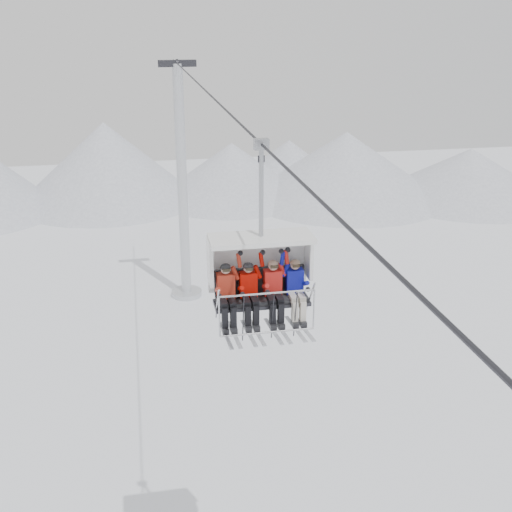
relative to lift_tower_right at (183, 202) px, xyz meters
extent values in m
cone|color=silver|center=(-5.00, 22.00, -2.28)|extent=(16.00, 16.00, 7.00)
cone|color=silver|center=(6.00, 21.00, -3.28)|extent=(14.00, 14.00, 5.00)
cone|color=silver|center=(16.00, 19.00, -2.78)|extent=(18.00, 18.00, 6.00)
cone|color=silver|center=(27.00, 17.00, -3.53)|extent=(16.00, 16.00, 4.50)
cone|color=silver|center=(12.00, 24.00, -3.53)|extent=(12.00, 12.00, 4.50)
cylinder|color=silver|center=(0.00, 0.00, 0.87)|extent=(0.56, 0.56, 13.30)
cylinder|color=silver|center=(0.00, 0.00, -5.63)|extent=(1.80, 1.80, 0.30)
cube|color=#2A2A2E|center=(0.00, 0.00, 7.52)|extent=(2.00, 0.35, 0.35)
cylinder|color=#2A2A2E|center=(0.00, -22.00, 7.52)|extent=(0.06, 50.00, 0.06)
cube|color=black|center=(0.00, -22.67, 4.17)|extent=(1.98, 0.55, 0.10)
cube|color=black|center=(0.00, -22.41, 4.51)|extent=(1.98, 0.10, 0.58)
cube|color=#2A2A2E|center=(0.00, -22.67, 4.08)|extent=(2.07, 0.60, 0.08)
cube|color=white|center=(0.00, -22.19, 4.87)|extent=(2.21, 0.10, 1.32)
cube|color=white|center=(0.00, -22.59, 5.53)|extent=(2.21, 0.90, 0.10)
cylinder|color=silver|center=(0.00, -23.22, 4.54)|extent=(2.02, 0.04, 0.04)
cylinder|color=silver|center=(0.00, -23.29, 3.67)|extent=(2.02, 0.04, 0.04)
cylinder|color=#989BA0|center=(0.00, -22.57, 6.52)|extent=(0.10, 0.10, 1.99)
cube|color=#989BA0|center=(0.00, -22.57, 7.52)|extent=(0.30, 0.18, 0.22)
cube|color=#AE2B19|center=(-0.78, -22.63, 4.53)|extent=(0.38, 0.25, 0.56)
sphere|color=tan|center=(-0.78, -22.67, 4.92)|extent=(0.21, 0.21, 0.21)
cube|color=black|center=(-0.87, -23.07, 4.00)|extent=(0.13, 0.15, 0.45)
cube|color=black|center=(-0.69, -23.07, 4.00)|extent=(0.13, 0.15, 0.45)
cube|color=silver|center=(-0.87, -23.17, 3.63)|extent=(0.09, 1.69, 0.26)
cube|color=silver|center=(-0.69, -23.17, 3.63)|extent=(0.09, 1.69, 0.26)
cube|color=#B00A01|center=(-0.29, -22.63, 4.52)|extent=(0.37, 0.25, 0.55)
sphere|color=tan|center=(-0.29, -22.67, 4.91)|extent=(0.20, 0.20, 0.20)
cube|color=black|center=(-0.38, -23.07, 4.00)|extent=(0.12, 0.15, 0.44)
cube|color=black|center=(-0.20, -23.07, 4.00)|extent=(0.12, 0.15, 0.44)
cube|color=silver|center=(-0.38, -23.17, 3.64)|extent=(0.08, 1.69, 0.26)
cube|color=silver|center=(-0.20, -23.17, 3.64)|extent=(0.08, 1.69, 0.26)
cube|color=red|center=(0.24, -22.63, 4.53)|extent=(0.38, 0.25, 0.56)
sphere|color=tan|center=(0.24, -22.67, 4.92)|extent=(0.21, 0.21, 0.21)
cube|color=black|center=(0.15, -23.07, 3.99)|extent=(0.13, 0.15, 0.45)
cube|color=black|center=(0.33, -23.07, 3.99)|extent=(0.13, 0.15, 0.45)
cube|color=silver|center=(0.15, -23.17, 3.63)|extent=(0.09, 1.69, 0.26)
cube|color=silver|center=(0.33, -23.17, 3.63)|extent=(0.09, 1.69, 0.26)
cube|color=#0E138D|center=(0.73, -22.63, 4.52)|extent=(0.37, 0.25, 0.55)
sphere|color=tan|center=(0.73, -22.67, 4.91)|extent=(0.20, 0.20, 0.20)
cube|color=beige|center=(0.64, -23.07, 4.00)|extent=(0.12, 0.15, 0.44)
cube|color=beige|center=(0.82, -23.07, 4.00)|extent=(0.12, 0.15, 0.44)
cube|color=silver|center=(0.64, -23.17, 3.64)|extent=(0.08, 1.69, 0.26)
cube|color=silver|center=(0.82, -23.17, 3.64)|extent=(0.08, 1.69, 0.26)
camera|label=1|loc=(-2.50, -35.09, 9.96)|focal=45.00mm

